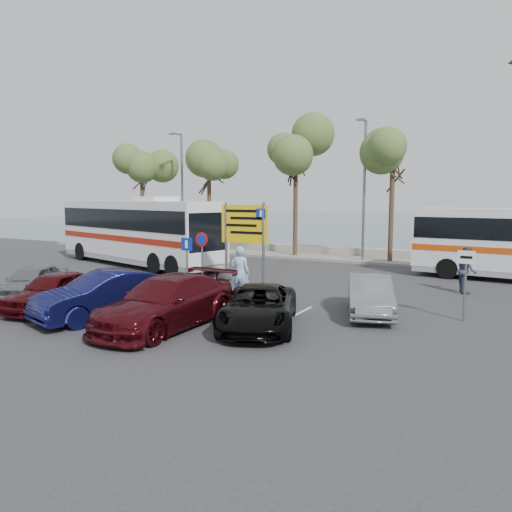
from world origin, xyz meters
The scene contains 24 objects.
ground centered at (0.00, 0.00, 0.00)m, with size 120.00×120.00×0.00m, color #2E2E30.
kerb_strip centered at (0.00, 14.00, 0.07)m, with size 44.00×2.40×0.15m, color gray.
seawall centered at (0.00, 16.00, 0.30)m, with size 48.00×0.80×0.60m, color tan.
sea centered at (0.00, 60.00, 0.01)m, with size 140.00×140.00×0.00m, color #445E6D.
tree_far_left centered at (-14.00, 14.00, 6.33)m, with size 3.20×3.20×7.60m.
tree_left centered at (-8.00, 14.00, 6.00)m, with size 3.20×3.20×7.20m.
tree_mid centered at (-1.50, 14.00, 6.65)m, with size 3.20×3.20×8.00m.
tree_right centered at (4.50, 14.00, 6.17)m, with size 3.20×3.20×7.40m.
street_lamp_left centered at (-10.00, 13.52, 4.60)m, with size 0.45×1.15×8.01m.
street_lamp_right centered at (3.00, 13.52, 4.60)m, with size 0.45×1.15×8.01m.
direction_sign centered at (1.00, 3.20, 2.43)m, with size 2.20×0.12×3.60m.
sign_no_stop centered at (-0.60, 2.38, 1.58)m, with size 0.60×0.08×2.35m.
sign_parking centered at (-0.20, 0.79, 1.47)m, with size 0.50×0.07×2.25m.
sign_taxi centered at (9.80, 1.49, 1.42)m, with size 0.50×0.07×2.20m.
lane_markings centered at (-1.14, -1.00, 0.00)m, with size 12.02×4.20×0.01m, color silver, non-canonical shape.
coach_bus_left centered at (-7.84, 6.50, 1.79)m, with size 12.60×5.84×3.85m.
car_silver_a centered at (-5.00, -2.55, 0.64)m, with size 1.51×3.74×1.28m, color slate.
car_blue centered at (-0.20, -3.50, 0.75)m, with size 1.58×4.54×1.50m, color #0E1143.
car_maroon centered at (2.20, -3.50, 0.75)m, with size 2.11×5.19×1.51m, color #4E0D14.
car_red centered at (-2.60, -3.50, 0.66)m, with size 1.56×3.88×1.32m, color #480A0E.
suv_black centered at (4.60, -2.25, 0.62)m, with size 2.06×4.47×1.24m, color black.
car_silver_b centered at (7.00, 0.94, 0.64)m, with size 1.35×3.86×1.27m, color gray.
pedestrian_near centered at (2.00, 1.11, 1.00)m, with size 0.73×0.48×2.01m, color #98B9DE.
pedestrian_far centered at (9.34, 6.50, 0.92)m, with size 0.89×0.69×1.83m, color #33394D.
Camera 1 is at (11.37, -14.84, 3.83)m, focal length 35.00 mm.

